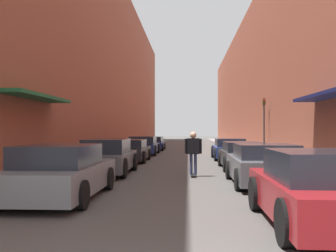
{
  "coord_description": "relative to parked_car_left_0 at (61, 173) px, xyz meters",
  "views": [
    {
      "loc": [
        0.34,
        -2.07,
        1.7
      ],
      "look_at": [
        -0.42,
        11.91,
        1.84
      ],
      "focal_mm": 40.0,
      "sensor_mm": 36.0,
      "label": 1
    }
  ],
  "objects": [
    {
      "name": "building_row_left",
      "position": [
        -4.74,
        25.0,
        6.92
      ],
      "size": [
        4.9,
        64.06,
        15.13
      ],
      "color": "brown",
      "rests_on": "ground"
    },
    {
      "name": "parked_car_right_2",
      "position": [
        5.51,
        7.25,
        -0.06
      ],
      "size": [
        1.89,
        4.0,
        1.18
      ],
      "color": "#232326",
      "rests_on": "ground"
    },
    {
      "name": "building_row_right",
      "position": [
        10.37,
        24.99,
        5.47
      ],
      "size": [
        4.9,
        64.06,
        12.23
      ],
      "color": "brown",
      "rests_on": "ground"
    },
    {
      "name": "skateboarder",
      "position": [
        3.34,
        4.53,
        0.36
      ],
      "size": [
        0.62,
        0.78,
        1.63
      ],
      "color": "black",
      "rests_on": "ground"
    },
    {
      "name": "parked_car_left_3",
      "position": [
        0.08,
        16.5,
        -0.03
      ],
      "size": [
        1.98,
        4.79,
        1.26
      ],
      "color": "navy",
      "rests_on": "ground"
    },
    {
      "name": "parked_car_left_2",
      "position": [
        0.07,
        10.81,
        -0.07
      ],
      "size": [
        1.85,
        4.2,
        1.18
      ],
      "color": "#232326",
      "rests_on": "ground"
    },
    {
      "name": "parked_car_left_1",
      "position": [
        0.07,
        5.13,
        0.01
      ],
      "size": [
        1.85,
        4.25,
        1.35
      ],
      "color": "#515459",
      "rests_on": "ground"
    },
    {
      "name": "parked_car_left_0",
      "position": [
        0.0,
        0.0,
        0.0
      ],
      "size": [
        1.99,
        4.29,
        1.34
      ],
      "color": "gray",
      "rests_on": "ground"
    },
    {
      "name": "parked_car_right_0",
      "position": [
        5.43,
        -2.38,
        0.01
      ],
      "size": [
        1.9,
        4.0,
        1.34
      ],
      "color": "maroon",
      "rests_on": "ground"
    },
    {
      "name": "parked_car_right_3",
      "position": [
        5.53,
        12.59,
        -0.05
      ],
      "size": [
        1.92,
        4.05,
        1.2
      ],
      "color": "navy",
      "rests_on": "ground"
    },
    {
      "name": "parked_car_right_1",
      "position": [
        5.5,
        2.63,
        -0.02
      ],
      "size": [
        2.08,
        4.04,
        1.27
      ],
      "color": "#515459",
      "rests_on": "ground"
    },
    {
      "name": "curb_strip_right",
      "position": [
        7.47,
        25.0,
        -0.58
      ],
      "size": [
        1.8,
        64.06,
        0.12
      ],
      "color": "gray",
      "rests_on": "ground"
    },
    {
      "name": "parked_car_left_4",
      "position": [
        0.18,
        22.21,
        -0.08
      ],
      "size": [
        1.96,
        4.47,
        1.13
      ],
      "color": "navy",
      "rests_on": "ground"
    },
    {
      "name": "traffic_light",
      "position": [
        8.02,
        15.19,
        1.7
      ],
      "size": [
        0.16,
        0.22,
        3.61
      ],
      "color": "#2D2D2D",
      "rests_on": "curb_strip_right"
    },
    {
      "name": "curb_strip_left",
      "position": [
        -1.84,
        25.0,
        -0.58
      ],
      "size": [
        1.8,
        64.06,
        0.12
      ],
      "color": "gray",
      "rests_on": "ground"
    },
    {
      "name": "ground",
      "position": [
        2.82,
        18.59,
        -0.64
      ],
      "size": [
        140.92,
        140.92,
        0.0
      ],
      "primitive_type": "plane",
      "color": "#4C4947"
    }
  ]
}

